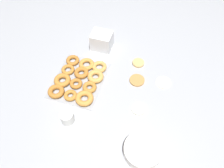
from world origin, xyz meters
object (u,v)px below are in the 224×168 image
(pancake_2, at_px, (139,109))
(container_stack, at_px, (102,41))
(pancake_1, at_px, (163,82))
(donut_tray, at_px, (79,80))
(pancake_3, at_px, (137,80))
(batter_bowl, at_px, (143,150))
(pancake_0, at_px, (138,63))
(paper_cup, at_px, (67,117))

(pancake_2, relative_size, container_stack, 0.62)
(pancake_1, height_order, donut_tray, donut_tray)
(pancake_3, bearing_deg, pancake_1, 102.08)
(pancake_1, relative_size, container_stack, 0.69)
(pancake_1, relative_size, pancake_3, 0.99)
(pancake_3, distance_m, container_stack, 0.40)
(pancake_1, height_order, pancake_3, pancake_3)
(pancake_1, bearing_deg, pancake_2, -24.37)
(pancake_2, bearing_deg, pancake_1, 155.63)
(donut_tray, bearing_deg, batter_bowl, 55.49)
(pancake_1, distance_m, donut_tray, 0.56)
(pancake_3, relative_size, donut_tray, 0.26)
(donut_tray, relative_size, container_stack, 2.69)
(pancake_3, distance_m, batter_bowl, 0.48)
(pancake_2, xyz_separation_m, container_stack, (-0.43, -0.38, 0.06))
(pancake_2, relative_size, donut_tray, 0.23)
(pancake_0, relative_size, pancake_1, 0.83)
(pancake_0, relative_size, container_stack, 0.57)
(pancake_0, relative_size, pancake_2, 0.91)
(pancake_1, relative_size, paper_cup, 1.26)
(pancake_3, bearing_deg, donut_tray, -72.33)
(pancake_1, height_order, container_stack, container_stack)
(pancake_2, relative_size, batter_bowl, 0.44)
(donut_tray, height_order, batter_bowl, batter_bowl)
(pancake_2, height_order, pancake_3, same)
(pancake_3, xyz_separation_m, batter_bowl, (0.46, 0.14, 0.02))
(container_stack, height_order, paper_cup, container_stack)
(pancake_1, height_order, batter_bowl, batter_bowl)
(paper_cup, bearing_deg, pancake_3, 141.54)
(pancake_2, bearing_deg, paper_cup, -62.64)
(container_stack, xyz_separation_m, paper_cup, (0.63, -0.00, -0.03))
(pancake_1, distance_m, batter_bowl, 0.50)
(paper_cup, bearing_deg, container_stack, 179.95)
(pancake_1, relative_size, batter_bowl, 0.48)
(pancake_0, xyz_separation_m, pancake_1, (0.11, 0.20, -0.00))
(pancake_3, xyz_separation_m, paper_cup, (0.40, -0.32, 0.03))
(donut_tray, bearing_deg, pancake_1, 105.92)
(pancake_2, relative_size, paper_cup, 1.14)
(pancake_3, bearing_deg, paper_cup, -38.46)
(pancake_3, xyz_separation_m, container_stack, (-0.22, -0.32, 0.06))
(pancake_3, distance_m, donut_tray, 0.38)
(batter_bowl, xyz_separation_m, container_stack, (-0.69, -0.46, 0.03))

